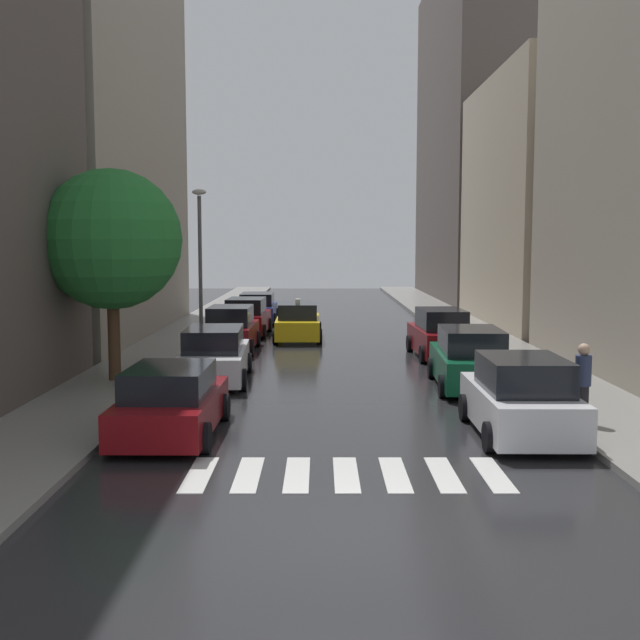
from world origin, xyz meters
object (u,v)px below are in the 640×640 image
parked_car_left_nearest (170,403)px  parked_car_left_fourth (246,318)px  lamp_post_left (199,252)px  parked_car_right_nearest (520,399)px  parked_car_left_third (230,330)px  street_tree_left (111,240)px  parked_car_left_second (214,356)px  parked_car_right_third (439,335)px  taxi_midroad (297,322)px  parked_car_right_second (469,360)px  pedestrian_foreground (582,381)px  parked_car_left_fifth (257,309)px

parked_car_left_nearest → parked_car_left_fourth: 18.53m
lamp_post_left → parked_car_right_nearest: bearing=-59.5°
parked_car_left_third → street_tree_left: size_ratio=0.68×
parked_car_left_fourth → street_tree_left: size_ratio=0.69×
parked_car_left_nearest → lamp_post_left: (-1.80, 16.07, 3.08)m
parked_car_left_fourth → street_tree_left: bearing=169.1°
parked_car_left_nearest → parked_car_left_second: bearing=0.2°
parked_car_left_nearest → lamp_post_left: bearing=7.0°
parked_car_right_third → taxi_midroad: 7.44m
parked_car_left_nearest → parked_car_right_nearest: bearing=-89.4°
parked_car_left_fourth → parked_car_right_second: parked_car_right_second is taller
parked_car_left_second → parked_car_right_second: (7.60, -1.03, 0.04)m
parked_car_left_nearest → parked_car_left_third: size_ratio=1.06×
lamp_post_left → parked_car_right_third: bearing=-24.8°
parked_car_right_nearest → lamp_post_left: (-9.48, 16.07, 3.00)m
parked_car_left_second → parked_car_left_fourth: 11.86m
parked_car_right_nearest → parked_car_left_second: bearing=49.4°
parked_car_left_nearest → street_tree_left: 7.72m
parked_car_left_nearest → pedestrian_foreground: size_ratio=2.45×
parked_car_left_fourth → parked_car_right_nearest: bearing=-155.4°
parked_car_left_third → parked_car_left_fifth: (0.17, 10.74, -0.08)m
parked_car_left_nearest → lamp_post_left: 16.46m
parked_car_left_third → lamp_post_left: lamp_post_left is taller
lamp_post_left → parked_car_left_third: bearing=-60.6°
parked_car_left_nearest → parked_car_left_fifth: bearing=0.7°
parked_car_left_fourth → parked_car_right_third: size_ratio=0.95×
parked_car_left_third → parked_car_right_nearest: size_ratio=0.99×
parked_car_left_third → parked_car_left_fifth: 10.74m
parked_car_left_nearest → taxi_midroad: bearing=-7.2°
parked_car_left_fifth → parked_car_right_third: bearing=-148.2°
pedestrian_foreground → taxi_midroad: bearing=40.1°
parked_car_left_third → pedestrian_foreground: size_ratio=2.31×
parked_car_left_nearest → pedestrian_foreground: pedestrian_foreground is taller
taxi_midroad → parked_car_left_fourth: bearing=53.2°
parked_car_left_fourth → parked_car_right_third: bearing=-129.5°
parked_car_left_fourth → parked_car_left_fifth: (0.07, 5.43, -0.05)m
parked_car_left_fourth → lamp_post_left: (-1.70, -2.47, 3.03)m
pedestrian_foreground → street_tree_left: street_tree_left is taller
pedestrian_foreground → parked_car_left_third: bearing=53.7°
parked_car_left_fifth → parked_car_right_third: 14.53m
parked_car_right_third → street_tree_left: size_ratio=0.73×
parked_car_left_second → lamp_post_left: bearing=8.8°
parked_car_right_third → taxi_midroad: size_ratio=1.01×
parked_car_left_nearest → parked_car_right_second: parked_car_right_second is taller
parked_car_left_nearest → street_tree_left: bearing=25.6°
pedestrian_foreground → parked_car_right_second: bearing=34.2°
parked_car_left_second → parked_car_left_fourth: (-0.14, 11.86, 0.01)m
parked_car_left_second → parked_car_left_nearest: bearing=177.2°
parked_car_left_second → taxi_midroad: (2.26, 10.10, -0.02)m
parked_car_left_fifth → parked_car_right_second: parked_car_right_second is taller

